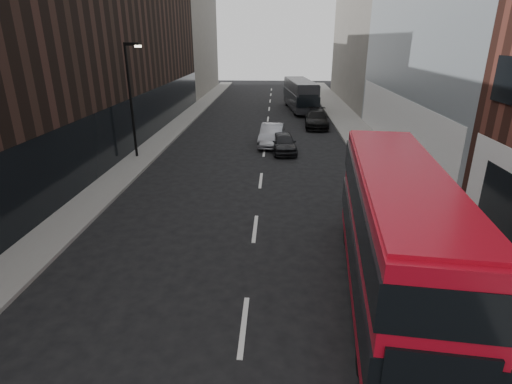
# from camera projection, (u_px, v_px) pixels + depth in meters

# --- Properties ---
(sidewalk_right) EXTENTS (3.00, 80.00, 0.15)m
(sidewalk_right) POSITION_uv_depth(u_px,v_px,m) (359.00, 136.00, 32.00)
(sidewalk_right) COLOR slate
(sidewalk_right) RESTS_ON ground
(sidewalk_left) EXTENTS (2.00, 80.00, 0.15)m
(sidewalk_left) POSITION_uv_depth(u_px,v_px,m) (169.00, 133.00, 32.72)
(sidewalk_left) COLOR slate
(sidewalk_left) RESTS_ON ground
(building_victorian) EXTENTS (6.50, 24.00, 21.00)m
(building_victorian) POSITION_uv_depth(u_px,v_px,m) (370.00, 17.00, 46.06)
(building_victorian) COLOR #6A665D
(building_victorian) RESTS_ON ground
(building_left_mid) EXTENTS (5.00, 24.00, 14.00)m
(building_left_mid) POSITION_uv_depth(u_px,v_px,m) (138.00, 43.00, 35.05)
(building_left_mid) COLOR black
(building_left_mid) RESTS_ON ground
(building_left_far) EXTENTS (5.00, 20.00, 13.00)m
(building_left_far) POSITION_uv_depth(u_px,v_px,m) (189.00, 45.00, 55.73)
(building_left_far) COLOR #6A665D
(building_left_far) RESTS_ON ground
(street_lamp) EXTENTS (1.06, 0.22, 7.00)m
(street_lamp) POSITION_uv_depth(u_px,v_px,m) (131.00, 93.00, 24.73)
(street_lamp) COLOR black
(street_lamp) RESTS_ON sidewalk_left
(red_bus) EXTENTS (3.44, 10.25, 4.07)m
(red_bus) POSITION_uv_depth(u_px,v_px,m) (395.00, 229.00, 11.45)
(red_bus) COLOR #B00A1C
(red_bus) RESTS_ON ground
(grey_bus) EXTENTS (3.44, 10.03, 3.19)m
(grey_bus) POSITION_uv_depth(u_px,v_px,m) (300.00, 94.00, 43.07)
(grey_bus) COLOR black
(grey_bus) RESTS_ON ground
(car_a) EXTENTS (1.93, 4.04, 1.33)m
(car_a) POSITION_uv_depth(u_px,v_px,m) (284.00, 143.00, 27.42)
(car_a) COLOR black
(car_a) RESTS_ON ground
(car_b) EXTENTS (1.97, 4.67, 1.50)m
(car_b) POSITION_uv_depth(u_px,v_px,m) (272.00, 135.00, 29.25)
(car_b) COLOR gray
(car_b) RESTS_ON ground
(car_c) EXTENTS (2.28, 5.08, 1.45)m
(car_c) POSITION_uv_depth(u_px,v_px,m) (317.00, 119.00, 35.16)
(car_c) COLOR black
(car_c) RESTS_ON ground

